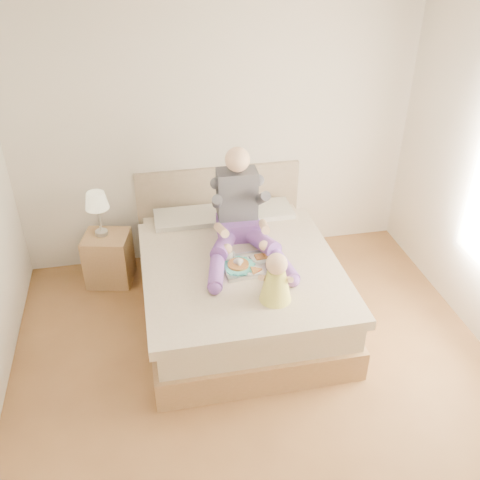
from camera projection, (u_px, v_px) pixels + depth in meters
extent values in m
cube|color=brown|center=(264.00, 391.00, 4.22)|extent=(4.00, 4.20, 0.01)
cube|color=white|center=(276.00, 32.00, 2.78)|extent=(4.00, 4.20, 0.02)
cube|color=silver|center=(217.00, 134.00, 5.24)|extent=(4.00, 0.02, 2.70)
cube|color=olive|center=(239.00, 299.00, 4.99)|extent=(1.68, 2.13, 0.28)
cube|color=#C8B494|center=(238.00, 276.00, 4.85)|extent=(1.60, 2.05, 0.24)
cube|color=#C8B494|center=(242.00, 271.00, 4.64)|extent=(1.70, 1.80, 0.09)
cube|color=beige|center=(186.00, 222.00, 5.30)|extent=(0.62, 0.40, 0.14)
cube|color=beige|center=(261.00, 214.00, 5.43)|extent=(0.62, 0.40, 0.14)
cube|color=gray|center=(219.00, 210.00, 5.69)|extent=(1.70, 0.08, 1.00)
cube|color=olive|center=(109.00, 258.00, 5.34)|extent=(0.51, 0.47, 0.53)
cylinder|color=silver|center=(102.00, 233.00, 5.21)|extent=(0.12, 0.12, 0.04)
cylinder|color=silver|center=(99.00, 220.00, 5.13)|extent=(0.02, 0.02, 0.25)
cone|color=#F2ECBD|center=(96.00, 200.00, 5.02)|extent=(0.22, 0.22, 0.16)
cube|color=#663C96|center=(238.00, 227.00, 4.99)|extent=(0.39, 0.32, 0.18)
cube|color=#34333A|center=(237.00, 195.00, 4.88)|extent=(0.37, 0.24, 0.48)
sphere|color=beige|center=(237.00, 159.00, 4.66)|extent=(0.22, 0.22, 0.22)
cylinder|color=#663C96|center=(225.00, 243.00, 4.78)|extent=(0.34, 0.54, 0.22)
cylinder|color=#663C96|center=(216.00, 271.00, 4.45)|extent=(0.22, 0.48, 0.12)
sphere|color=#663C96|center=(215.00, 288.00, 4.27)|extent=(0.11, 0.11, 0.11)
cylinder|color=#34333A|center=(217.00, 202.00, 4.72)|extent=(0.13, 0.31, 0.25)
cylinder|color=beige|center=(221.00, 230.00, 4.66)|extent=(0.09, 0.31, 0.16)
sphere|color=beige|center=(227.00, 249.00, 4.59)|extent=(0.09, 0.09, 0.09)
cylinder|color=#663C96|center=(260.00, 240.00, 4.82)|extent=(0.30, 0.54, 0.22)
cylinder|color=#663C96|center=(282.00, 264.00, 4.53)|extent=(0.19, 0.47, 0.12)
sphere|color=#663C96|center=(293.00, 280.00, 4.35)|extent=(0.11, 0.11, 0.11)
cylinder|color=#34333A|center=(262.00, 198.00, 4.78)|extent=(0.11, 0.30, 0.25)
cylinder|color=beige|center=(264.00, 227.00, 4.71)|extent=(0.12, 0.32, 0.16)
sphere|color=beige|center=(264.00, 246.00, 4.64)|extent=(0.09, 0.09, 0.09)
cube|color=silver|center=(249.00, 266.00, 4.61)|extent=(0.49, 0.40, 0.01)
cylinder|color=#45C7BB|center=(238.00, 266.00, 4.59)|extent=(0.27, 0.27, 0.02)
cylinder|color=#B8793D|center=(238.00, 264.00, 4.58)|extent=(0.18, 0.18, 0.02)
cylinder|color=white|center=(228.00, 255.00, 4.65)|extent=(0.08, 0.08, 0.09)
torus|color=white|center=(234.00, 254.00, 4.66)|extent=(0.02, 0.06, 0.06)
cylinder|color=#97674A|center=(228.00, 251.00, 4.63)|extent=(0.07, 0.07, 0.01)
cylinder|color=white|center=(260.00, 258.00, 4.69)|extent=(0.15, 0.15, 0.01)
cube|color=#B8793D|center=(260.00, 257.00, 4.68)|extent=(0.09, 0.08, 0.02)
cylinder|color=white|center=(255.00, 272.00, 4.52)|extent=(0.15, 0.15, 0.01)
ellipsoid|color=#B32813|center=(258.00, 271.00, 4.51)|extent=(0.04, 0.03, 0.01)
cylinder|color=white|center=(268.00, 253.00, 4.66)|extent=(0.07, 0.07, 0.12)
cylinder|color=orange|center=(268.00, 253.00, 4.67)|extent=(0.07, 0.07, 0.12)
cylinder|color=white|center=(271.00, 268.00, 4.54)|extent=(0.07, 0.07, 0.04)
cylinder|color=#3F1E09|center=(271.00, 268.00, 4.54)|extent=(0.06, 0.06, 0.03)
cone|color=#E9E649|center=(276.00, 285.00, 4.16)|extent=(0.25, 0.25, 0.28)
sphere|color=beige|center=(277.00, 264.00, 4.06)|extent=(0.17, 0.17, 0.17)
cylinder|color=beige|center=(270.00, 284.00, 4.32)|extent=(0.14, 0.20, 0.07)
sphere|color=beige|center=(270.00, 277.00, 4.40)|extent=(0.06, 0.06, 0.06)
cylinder|color=beige|center=(263.00, 278.00, 4.15)|extent=(0.11, 0.14, 0.12)
cylinder|color=beige|center=(282.00, 285.00, 4.31)|extent=(0.09, 0.20, 0.07)
sphere|color=beige|center=(283.00, 278.00, 4.39)|extent=(0.06, 0.06, 0.06)
cylinder|color=beige|center=(289.00, 280.00, 4.13)|extent=(0.05, 0.14, 0.12)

